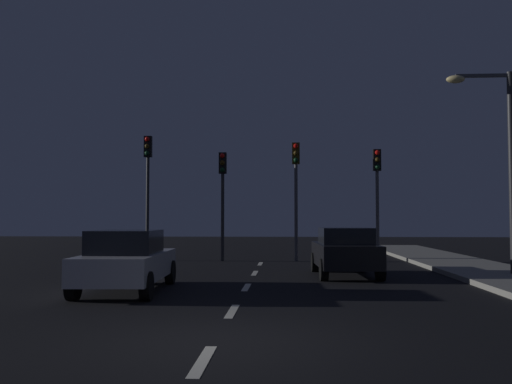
% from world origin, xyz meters
% --- Properties ---
extents(ground_plane, '(80.00, 80.00, 0.00)m').
position_xyz_m(ground_plane, '(0.00, 7.00, 0.00)').
color(ground_plane, black).
extents(lane_stripe_nearest, '(0.16, 1.60, 0.01)m').
position_xyz_m(lane_stripe_nearest, '(0.00, -1.20, 0.00)').
color(lane_stripe_nearest, silver).
rests_on(lane_stripe_nearest, ground_plane).
extents(lane_stripe_second, '(0.16, 1.60, 0.01)m').
position_xyz_m(lane_stripe_second, '(0.00, 2.60, 0.00)').
color(lane_stripe_second, silver).
rests_on(lane_stripe_second, ground_plane).
extents(lane_stripe_third, '(0.16, 1.60, 0.01)m').
position_xyz_m(lane_stripe_third, '(0.00, 6.40, 0.00)').
color(lane_stripe_third, silver).
rests_on(lane_stripe_third, ground_plane).
extents(lane_stripe_fourth, '(0.16, 1.60, 0.01)m').
position_xyz_m(lane_stripe_fourth, '(0.00, 10.20, 0.00)').
color(lane_stripe_fourth, silver).
rests_on(lane_stripe_fourth, ground_plane).
extents(lane_stripe_fifth, '(0.16, 1.60, 0.01)m').
position_xyz_m(lane_stripe_fifth, '(0.00, 14.00, 0.00)').
color(lane_stripe_fifth, silver).
rests_on(lane_stripe_fifth, ground_plane).
extents(traffic_signal_far_left, '(0.32, 0.38, 5.31)m').
position_xyz_m(traffic_signal_far_left, '(-4.89, 15.43, 3.70)').
color(traffic_signal_far_left, '#2D2D30').
rests_on(traffic_signal_far_left, ground_plane).
extents(traffic_signal_center_left, '(0.32, 0.38, 4.59)m').
position_xyz_m(traffic_signal_center_left, '(-1.67, 15.43, 3.23)').
color(traffic_signal_center_left, '#2D2D30').
rests_on(traffic_signal_center_left, ground_plane).
extents(traffic_signal_center_right, '(0.32, 0.38, 4.98)m').
position_xyz_m(traffic_signal_center_right, '(1.44, 15.43, 3.49)').
color(traffic_signal_center_right, '#4C4C51').
rests_on(traffic_signal_center_right, ground_plane).
extents(traffic_signal_far_right, '(0.32, 0.38, 4.68)m').
position_xyz_m(traffic_signal_far_right, '(4.82, 15.43, 3.29)').
color(traffic_signal_far_right, '#4C4C51').
rests_on(traffic_signal_far_right, ground_plane).
extents(car_stopped_ahead, '(1.98, 3.99, 1.50)m').
position_xyz_m(car_stopped_ahead, '(2.85, 9.38, 0.77)').
color(car_stopped_ahead, black).
rests_on(car_stopped_ahead, ground_plane).
extents(car_adjacent_lane, '(2.00, 4.39, 1.50)m').
position_xyz_m(car_adjacent_lane, '(-2.86, 5.38, 0.76)').
color(car_adjacent_lane, silver).
rests_on(car_adjacent_lane, ground_plane).
extents(street_lamp_right, '(1.98, 0.36, 6.22)m').
position_xyz_m(street_lamp_right, '(7.46, 8.97, 3.82)').
color(street_lamp_right, '#2D2D30').
rests_on(street_lamp_right, ground_plane).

